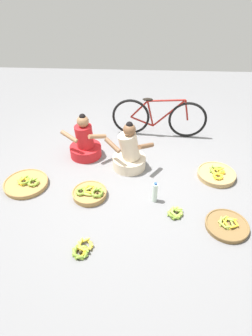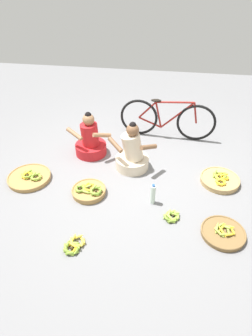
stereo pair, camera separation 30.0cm
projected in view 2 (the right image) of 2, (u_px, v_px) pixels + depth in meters
ground_plane at (128, 178)px, 4.31m from camera, size 10.00×10.00×0.00m
vendor_woman_front at (132, 154)px, 4.38m from camera, size 0.76×0.52×0.80m
vendor_woman_behind at (90, 141)px, 4.70m from camera, size 0.74×0.52×0.77m
bicycle_leaning at (167, 119)px, 5.07m from camera, size 1.70×0.14×0.73m
banana_basket_front_center at (29, 177)px, 4.27m from camera, size 0.64×0.64×0.14m
banana_basket_back_left at (223, 233)px, 3.43m from camera, size 0.54×0.54×0.12m
banana_basket_front_left at (89, 191)px, 4.01m from camera, size 0.48×0.48×0.15m
banana_basket_mid_left at (220, 180)px, 4.21m from camera, size 0.57×0.57×0.15m
loose_bananas_back_right at (73, 246)px, 3.28m from camera, size 0.26×0.32×0.10m
loose_bananas_near_vendor at (172, 216)px, 3.65m from camera, size 0.24×0.24×0.09m
water_bottle at (153, 194)px, 3.80m from camera, size 0.07×0.07×0.32m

